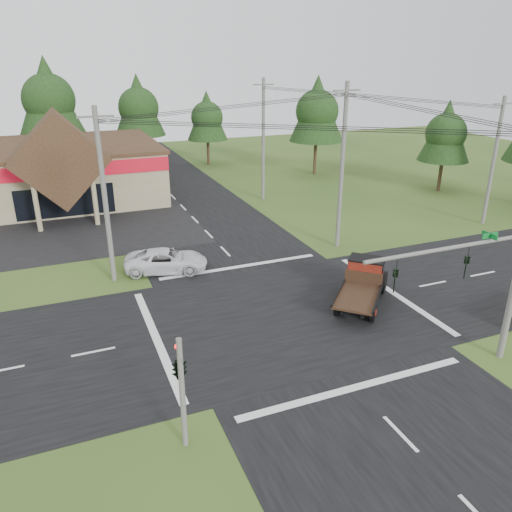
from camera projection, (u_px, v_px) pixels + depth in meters
ground at (285, 314)px, 27.05m from camera, size 120.00×120.00×0.00m
road_ns at (285, 314)px, 27.05m from camera, size 12.00×120.00×0.02m
road_ew at (285, 314)px, 27.05m from camera, size 120.00×12.00×0.02m
parking_apron at (16, 237)px, 38.47m from camera, size 28.00×14.00×0.02m
traffic_signal_mast at (488, 275)px, 20.99m from camera, size 8.12×0.24×7.00m
traffic_signal_corner at (179, 359)px, 16.82m from camera, size 0.53×2.48×4.40m
utility_pole_nw at (105, 196)px, 29.11m from camera, size 2.00×0.30×10.50m
utility_pole_ne at (342, 166)px, 34.52m from camera, size 2.00×0.30×11.50m
utility_pole_far at (494, 161)px, 39.66m from camera, size 2.00×0.30×10.20m
utility_pole_n at (263, 139)px, 46.60m from camera, size 2.00×0.30×11.20m
tree_row_c at (48, 97)px, 55.51m from camera, size 7.28×7.28×13.13m
tree_row_d at (138, 106)px, 60.37m from camera, size 6.16×6.16×11.11m
tree_row_e at (207, 116)px, 61.95m from camera, size 5.04×5.04×9.09m
tree_side_ne at (317, 109)px, 56.36m from camera, size 6.16×6.16×11.11m
tree_side_e_near at (446, 131)px, 49.36m from camera, size 5.04×5.04×9.09m
antique_flatbed_truck at (362, 285)px, 27.65m from camera, size 5.53×5.71×2.41m
white_pickup at (166, 261)px, 32.18m from camera, size 5.71×3.78×1.46m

